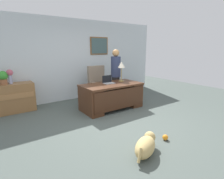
# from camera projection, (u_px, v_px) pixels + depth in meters

# --- Properties ---
(ground_plane) EXTENTS (12.00, 12.00, 0.00)m
(ground_plane) POSITION_uv_depth(u_px,v_px,m) (116.00, 123.00, 4.26)
(ground_plane) COLOR #4C5651
(back_wall) EXTENTS (7.00, 0.16, 2.70)m
(back_wall) POSITION_uv_depth(u_px,v_px,m) (71.00, 60.00, 6.03)
(back_wall) COLOR silver
(back_wall) RESTS_ON ground_plane
(desk) EXTENTS (1.75, 0.90, 0.74)m
(desk) POSITION_uv_depth(u_px,v_px,m) (112.00, 95.00, 5.18)
(desk) COLOR #4C2B19
(desk) RESTS_ON ground_plane
(credenza) EXTENTS (1.40, 0.50, 0.80)m
(credenza) POSITION_uv_depth(u_px,v_px,m) (7.00, 99.00, 4.82)
(credenza) COLOR olive
(credenza) RESTS_ON ground_plane
(armchair) EXTENTS (0.60, 0.59, 1.17)m
(armchair) POSITION_uv_depth(u_px,v_px,m) (99.00, 86.00, 6.00)
(armchair) COLOR gray
(armchair) RESTS_ON ground_plane
(person_standing) EXTENTS (0.32, 0.32, 1.71)m
(person_standing) POSITION_uv_depth(u_px,v_px,m) (116.00, 75.00, 5.89)
(person_standing) COLOR #262323
(person_standing) RESTS_ON ground_plane
(dog_lying) EXTENTS (0.69, 0.55, 0.30)m
(dog_lying) POSITION_uv_depth(u_px,v_px,m) (146.00, 146.00, 2.97)
(dog_lying) COLOR tan
(dog_lying) RESTS_ON ground_plane
(laptop) EXTENTS (0.32, 0.22, 0.22)m
(laptop) POSITION_uv_depth(u_px,v_px,m) (108.00, 81.00, 5.20)
(laptop) COLOR #B2B5BA
(laptop) RESTS_ON desk
(desk_lamp) EXTENTS (0.22, 0.22, 0.60)m
(desk_lamp) POSITION_uv_depth(u_px,v_px,m) (121.00, 66.00, 5.41)
(desk_lamp) COLOR #9E8447
(desk_lamp) RESTS_ON desk
(vase_with_flowers) EXTENTS (0.17, 0.17, 0.39)m
(vase_with_flowers) POSITION_uv_depth(u_px,v_px,m) (10.00, 75.00, 4.76)
(vase_with_flowers) COLOR #979DC1
(vase_with_flowers) RESTS_ON credenza
(potted_plant) EXTENTS (0.24, 0.24, 0.36)m
(potted_plant) POSITION_uv_depth(u_px,v_px,m) (3.00, 77.00, 4.68)
(potted_plant) COLOR brown
(potted_plant) RESTS_ON credenza
(dog_toy_ball) EXTENTS (0.11, 0.11, 0.11)m
(dog_toy_ball) POSITION_uv_depth(u_px,v_px,m) (165.00, 137.00, 3.45)
(dog_toy_ball) COLOR orange
(dog_toy_ball) RESTS_ON ground_plane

